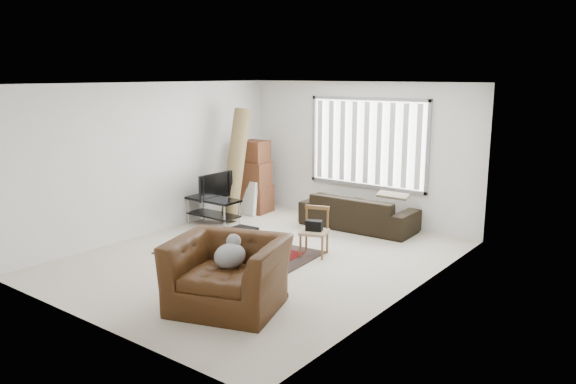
% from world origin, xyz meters
% --- Properties ---
extents(room, '(6.00, 6.02, 2.71)m').
position_xyz_m(room, '(0.03, 0.51, 1.76)').
color(room, beige).
rests_on(room, ground).
extents(persian_rug, '(2.49, 1.77, 0.02)m').
position_xyz_m(persian_rug, '(-0.42, -0.02, 0.01)').
color(persian_rug, black).
rests_on(persian_rug, ground).
extents(tv_stand, '(1.06, 0.48, 0.53)m').
position_xyz_m(tv_stand, '(-1.95, 0.94, 0.38)').
color(tv_stand, black).
rests_on(tv_stand, ground).
extents(tv, '(0.11, 0.86, 0.50)m').
position_xyz_m(tv, '(-1.95, 0.94, 0.78)').
color(tv, black).
rests_on(tv, tv_stand).
extents(subwoofer, '(0.42, 0.42, 0.39)m').
position_xyz_m(subwoofer, '(-0.39, 0.01, 0.22)').
color(subwoofer, black).
rests_on(subwoofer, persian_rug).
extents(moving_boxes, '(0.67, 0.62, 1.49)m').
position_xyz_m(moving_boxes, '(-2.03, 2.25, 0.69)').
color(moving_boxes, brown).
rests_on(moving_boxes, ground).
extents(white_flatpack, '(0.56, 0.24, 0.70)m').
position_xyz_m(white_flatpack, '(-2.04, 2.00, 0.35)').
color(white_flatpack, silver).
rests_on(white_flatpack, ground).
extents(rolled_rug, '(0.45, 0.92, 2.19)m').
position_xyz_m(rolled_rug, '(-1.95, 1.59, 1.10)').
color(rolled_rug, olive).
rests_on(rolled_rug, ground).
extents(sofa, '(2.19, 1.01, 0.83)m').
position_xyz_m(sofa, '(0.34, 2.45, 0.42)').
color(sofa, black).
rests_on(sofa, ground).
extents(side_chair, '(0.53, 0.53, 0.78)m').
position_xyz_m(side_chair, '(0.60, 0.63, 0.43)').
color(side_chair, '#948061').
rests_on(side_chair, ground).
extents(armchair, '(1.65, 1.54, 1.00)m').
position_xyz_m(armchair, '(0.91, -1.69, 0.50)').
color(armchair, '#3C200C').
rests_on(armchair, ground).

